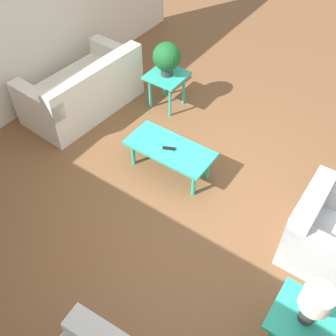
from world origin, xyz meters
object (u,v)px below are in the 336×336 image
Objects in this scene: sofa at (84,91)px; side_table_plant at (167,80)px; armchair at (330,236)px; table_lamp at (315,302)px; side_table_lamp at (303,322)px; potted_plant at (167,57)px; coffee_table at (170,150)px.

sofa is 1.24m from side_table_plant.
sofa reaches higher than armchair.
table_lamp is at bearing 142.63° from side_table_plant.
sofa is at bearing -20.96° from table_lamp.
side_table_lamp is at bearing 72.53° from sofa.
sofa is 1.33m from potted_plant.
armchair reaches higher than side_table_lamp.
side_table_lamp is (-2.15, 1.16, 0.10)m from coffee_table.
side_table_plant is at bearing -53.54° from coffee_table.
armchair is (-3.83, 0.42, -0.00)m from sofa.
armchair is 1.95× the size of table_lamp.
table_lamp is (-2.15, 1.16, 0.48)m from coffee_table.
potted_plant is (0.82, -1.11, 0.47)m from coffee_table.
potted_plant reaches higher than side_table_plant.
armchair reaches higher than side_table_plant.
sofa is 4.24m from table_lamp.
sofa is at bearing 38.39° from side_table_plant.
sofa is 3.24× the size of side_table_lamp.
table_lamp is at bearing -174.82° from armchair.
coffee_table is 2.49m from table_lamp.
coffee_table is 1.46m from potted_plant.
side_table_plant is (-0.96, -0.76, 0.14)m from sofa.
armchair is 1.58× the size of side_table_lamp.
side_table_plant is (0.82, -1.11, 0.10)m from coffee_table.
side_table_lamp is at bearing 151.69° from coffee_table.
coffee_table is (2.05, -0.07, 0.05)m from armchair.
side_table_lamp is (-3.93, 1.51, 0.14)m from sofa.
coffee_table is 2.44m from side_table_lamp.
armchair is 3.11m from side_table_plant.
side_table_plant is at bearing 67.51° from armchair.
side_table_plant is (2.87, -1.18, 0.15)m from armchair.
table_lamp reaches higher than coffee_table.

